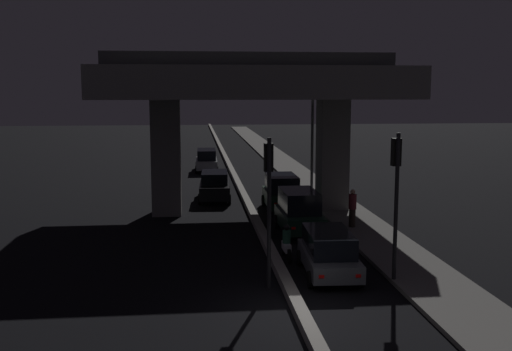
% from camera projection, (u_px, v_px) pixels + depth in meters
% --- Properties ---
extents(ground_plane, '(200.00, 200.00, 0.00)m').
position_uv_depth(ground_plane, '(301.00, 317.00, 17.77)').
color(ground_plane, black).
extents(median_divider, '(0.40, 126.00, 0.31)m').
position_uv_depth(median_divider, '(229.00, 166.00, 52.21)').
color(median_divider, gray).
rests_on(median_divider, ground_plane).
extents(sidewalk_right, '(2.72, 126.00, 0.16)m').
position_uv_depth(sidewalk_right, '(301.00, 177.00, 45.85)').
color(sidewalk_right, slate).
rests_on(sidewalk_right, ground_plane).
extents(elevated_overpass, '(15.86, 10.52, 8.71)m').
position_uv_depth(elevated_overpass, '(250.00, 91.00, 32.17)').
color(elevated_overpass, gray).
rests_on(elevated_overpass, ground_plane).
extents(traffic_light_left_of_median, '(0.30, 0.49, 5.13)m').
position_uv_depth(traffic_light_left_of_median, '(269.00, 186.00, 20.04)').
color(traffic_light_left_of_median, black).
rests_on(traffic_light_left_of_median, ground_plane).
extents(traffic_light_right_of_median, '(0.30, 0.49, 5.26)m').
position_uv_depth(traffic_light_right_of_median, '(396.00, 182.00, 20.49)').
color(traffic_light_right_of_median, black).
rests_on(traffic_light_right_of_median, ground_plane).
extents(street_lamp, '(2.46, 0.32, 8.65)m').
position_uv_depth(street_lamp, '(308.00, 115.00, 38.41)').
color(street_lamp, '#2D2D30').
rests_on(street_lamp, ground_plane).
extents(car_grey_lead, '(2.05, 4.15, 1.63)m').
position_uv_depth(car_grey_lead, '(329.00, 252.00, 21.69)').
color(car_grey_lead, '#515459').
rests_on(car_grey_lead, ground_plane).
extents(car_dark_green_second, '(1.99, 3.95, 2.04)m').
position_uv_depth(car_dark_green_second, '(299.00, 211.00, 28.02)').
color(car_dark_green_second, black).
rests_on(car_dark_green_second, ground_plane).
extents(car_dark_green_third, '(1.96, 3.98, 1.99)m').
position_uv_depth(car_dark_green_third, '(282.00, 192.00, 33.49)').
color(car_dark_green_third, black).
rests_on(car_dark_green_third, ground_plane).
extents(car_black_lead_oncoming, '(2.08, 4.77, 1.75)m').
position_uv_depth(car_black_lead_oncoming, '(215.00, 185.00, 36.64)').
color(car_black_lead_oncoming, black).
rests_on(car_black_lead_oncoming, ground_plane).
extents(car_silver_second_oncoming, '(1.91, 4.49, 1.82)m').
position_uv_depth(car_silver_second_oncoming, '(207.00, 160.00, 49.72)').
color(car_silver_second_oncoming, gray).
rests_on(car_silver_second_oncoming, ground_plane).
extents(motorcycle_white_filtering_near, '(0.33, 1.75, 1.41)m').
position_uv_depth(motorcycle_white_filtering_near, '(287.00, 244.00, 23.79)').
color(motorcycle_white_filtering_near, black).
rests_on(motorcycle_white_filtering_near, ground_plane).
extents(pedestrian_on_sidewalk, '(0.38, 0.38, 1.83)m').
position_uv_depth(pedestrian_on_sidewalk, '(352.00, 208.00, 28.72)').
color(pedestrian_on_sidewalk, '#2D261E').
rests_on(pedestrian_on_sidewalk, sidewalk_right).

